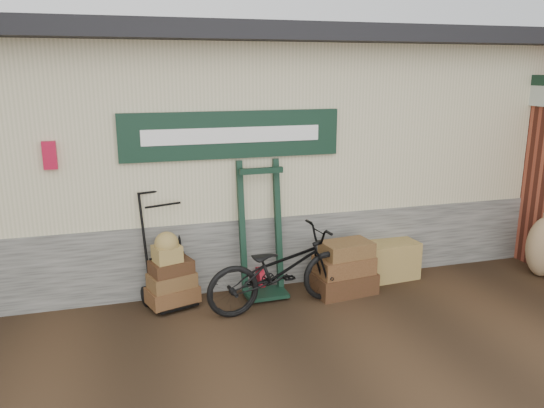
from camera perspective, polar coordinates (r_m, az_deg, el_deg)
The scene contains 8 objects.
ground at distance 5.97m, azimuth 0.99°, elevation -12.49°, with size 80.00×80.00×0.00m, color black.
station_building at distance 8.06m, azimuth -4.82°, elevation 6.56°, with size 14.40×4.10×3.20m.
porter_trolley at distance 6.28m, azimuth -11.41°, elevation -4.64°, with size 0.68×0.51×1.36m, color black, non-canonical shape.
green_barrow at distance 6.39m, azimuth -1.12°, elevation -2.74°, with size 0.59×0.50×1.64m, color black, non-canonical shape.
suitcase_stack at distance 6.61m, azimuth 7.74°, elevation -6.74°, with size 0.75×0.47×0.66m, color #392512, non-canonical shape.
wicker_hamper at distance 7.23m, azimuth 12.21°, elevation -5.82°, with size 0.76×0.50×0.50m, color olive.
bicycle at distance 6.09m, azimuth 0.98°, elevation -6.59°, with size 1.79×0.62×1.04m, color black.
burlap_sack_left at distance 7.92m, azimuth 27.23°, elevation -4.11°, with size 0.51×0.43×0.82m, color olive.
Camera 1 is at (-1.60, -5.09, 2.69)m, focal length 35.00 mm.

